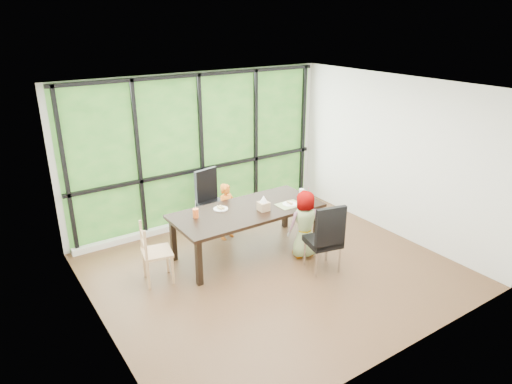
# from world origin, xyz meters

# --- Properties ---
(ground) EXTENTS (5.00, 5.00, 0.00)m
(ground) POSITION_xyz_m (0.00, 0.00, 0.00)
(ground) COLOR black
(ground) RESTS_ON ground
(back_wall) EXTENTS (5.00, 0.00, 5.00)m
(back_wall) POSITION_xyz_m (0.00, 2.25, 1.35)
(back_wall) COLOR silver
(back_wall) RESTS_ON ground
(foliage_backdrop) EXTENTS (4.80, 0.02, 2.65)m
(foliage_backdrop) POSITION_xyz_m (0.00, 2.23, 1.35)
(foliage_backdrop) COLOR #254E1D
(foliage_backdrop) RESTS_ON back_wall
(window_mullions) EXTENTS (4.80, 0.06, 2.65)m
(window_mullions) POSITION_xyz_m (0.00, 2.19, 1.35)
(window_mullions) COLOR black
(window_mullions) RESTS_ON back_wall
(window_sill) EXTENTS (4.80, 0.12, 0.10)m
(window_sill) POSITION_xyz_m (0.00, 2.15, 0.05)
(window_sill) COLOR silver
(window_sill) RESTS_ON ground
(dining_table) EXTENTS (2.40, 1.13, 0.75)m
(dining_table) POSITION_xyz_m (-0.01, 0.70, 0.38)
(dining_table) COLOR black
(dining_table) RESTS_ON ground
(chair_window_leather) EXTENTS (0.54, 0.54, 1.08)m
(chair_window_leather) POSITION_xyz_m (-0.03, 1.74, 0.54)
(chair_window_leather) COLOR black
(chair_window_leather) RESTS_ON ground
(chair_interior_leather) EXTENTS (0.55, 0.55, 1.08)m
(chair_interior_leather) POSITION_xyz_m (0.63, -0.37, 0.54)
(chair_interior_leather) COLOR black
(chair_interior_leather) RESTS_ON ground
(chair_end_beech) EXTENTS (0.48, 0.49, 0.90)m
(chair_end_beech) POSITION_xyz_m (-1.53, 0.70, 0.45)
(chair_end_beech) COLOR tan
(chair_end_beech) RESTS_ON ground
(child_toddler) EXTENTS (0.40, 0.32, 0.98)m
(child_toddler) POSITION_xyz_m (-0.01, 1.33, 0.49)
(child_toddler) COLOR #D26418
(child_toddler) RESTS_ON ground
(child_older) EXTENTS (0.60, 0.46, 1.09)m
(child_older) POSITION_xyz_m (0.69, 0.11, 0.54)
(child_older) COLOR gray
(child_older) RESTS_ON ground
(placemat) EXTENTS (0.39, 0.29, 0.01)m
(placemat) POSITION_xyz_m (0.64, 0.48, 0.75)
(placemat) COLOR tan
(placemat) RESTS_ON dining_table
(plate_far) EXTENTS (0.23, 0.23, 0.01)m
(plate_far) POSITION_xyz_m (-0.35, 0.93, 0.76)
(plate_far) COLOR white
(plate_far) RESTS_ON dining_table
(plate_near) EXTENTS (0.23, 0.23, 0.01)m
(plate_near) POSITION_xyz_m (0.66, 0.48, 0.76)
(plate_near) COLOR white
(plate_near) RESTS_ON dining_table
(orange_cup) EXTENTS (0.09, 0.09, 0.14)m
(orange_cup) POSITION_xyz_m (-0.81, 0.87, 0.82)
(orange_cup) COLOR orange
(orange_cup) RESTS_ON dining_table
(green_cup) EXTENTS (0.08, 0.08, 0.13)m
(green_cup) POSITION_xyz_m (0.94, 0.38, 0.82)
(green_cup) COLOR green
(green_cup) RESTS_ON dining_table
(white_mug) EXTENTS (0.09, 0.09, 0.09)m
(white_mug) POSITION_xyz_m (1.11, 0.74, 0.79)
(white_mug) COLOR white
(white_mug) RESTS_ON dining_table
(tissue_box) EXTENTS (0.16, 0.16, 0.14)m
(tissue_box) POSITION_xyz_m (0.18, 0.53, 0.82)
(tissue_box) COLOR tan
(tissue_box) RESTS_ON dining_table
(crepe_rolls_far) EXTENTS (0.10, 0.12, 0.04)m
(crepe_rolls_far) POSITION_xyz_m (-0.35, 0.93, 0.78)
(crepe_rolls_far) COLOR tan
(crepe_rolls_far) RESTS_ON plate_far
(crepe_rolls_near) EXTENTS (0.05, 0.12, 0.04)m
(crepe_rolls_near) POSITION_xyz_m (0.66, 0.48, 0.78)
(crepe_rolls_near) COLOR tan
(crepe_rolls_near) RESTS_ON plate_near
(straw_white) EXTENTS (0.01, 0.04, 0.20)m
(straw_white) POSITION_xyz_m (-0.81, 0.87, 0.93)
(straw_white) COLOR white
(straw_white) RESTS_ON orange_cup
(straw_pink) EXTENTS (0.01, 0.04, 0.20)m
(straw_pink) POSITION_xyz_m (0.94, 0.38, 0.92)
(straw_pink) COLOR pink
(straw_pink) RESTS_ON green_cup
(tissue) EXTENTS (0.12, 0.12, 0.11)m
(tissue) POSITION_xyz_m (0.18, 0.53, 0.94)
(tissue) COLOR white
(tissue) RESTS_ON tissue_box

